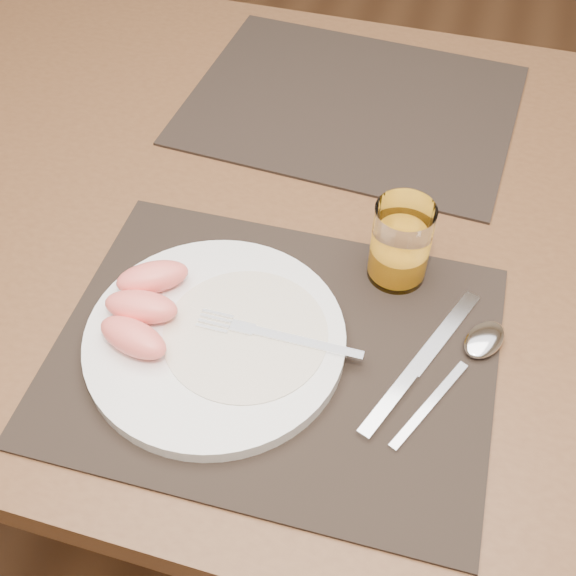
# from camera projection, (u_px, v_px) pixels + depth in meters

# --- Properties ---
(ground) EXTENTS (5.00, 5.00, 0.00)m
(ground) POSITION_uv_depth(u_px,v_px,m) (311.00, 480.00, 1.46)
(ground) COLOR #54331C
(ground) RESTS_ON ground
(table) EXTENTS (1.40, 0.90, 0.75)m
(table) POSITION_uv_depth(u_px,v_px,m) (323.00, 257.00, 0.95)
(table) COLOR brown
(table) RESTS_ON ground
(placemat_near) EXTENTS (0.46, 0.36, 0.00)m
(placemat_near) POSITION_uv_depth(u_px,v_px,m) (275.00, 352.00, 0.75)
(placemat_near) COLOR black
(placemat_near) RESTS_ON table
(placemat_far) EXTENTS (0.47, 0.38, 0.00)m
(placemat_far) POSITION_uv_depth(u_px,v_px,m) (352.00, 104.00, 1.02)
(placemat_far) COLOR black
(placemat_far) RESTS_ON table
(plate) EXTENTS (0.27, 0.27, 0.02)m
(plate) POSITION_uv_depth(u_px,v_px,m) (215.00, 339.00, 0.75)
(plate) COLOR white
(plate) RESTS_ON placemat_near
(plate_dressing) EXTENTS (0.17, 0.17, 0.00)m
(plate_dressing) POSITION_uv_depth(u_px,v_px,m) (245.00, 333.00, 0.74)
(plate_dressing) COLOR white
(plate_dressing) RESTS_ON plate
(fork) EXTENTS (0.17, 0.02, 0.00)m
(fork) POSITION_uv_depth(u_px,v_px,m) (265.00, 333.00, 0.74)
(fork) COLOR silver
(fork) RESTS_ON plate
(knife) EXTENTS (0.09, 0.21, 0.01)m
(knife) POSITION_uv_depth(u_px,v_px,m) (412.00, 373.00, 0.73)
(knife) COLOR silver
(knife) RESTS_ON placemat_near
(spoon) EXTENTS (0.10, 0.18, 0.01)m
(spoon) POSITION_uv_depth(u_px,v_px,m) (477.00, 349.00, 0.74)
(spoon) COLOR silver
(spoon) RESTS_ON placemat_near
(juice_glass) EXTENTS (0.07, 0.07, 0.10)m
(juice_glass) POSITION_uv_depth(u_px,v_px,m) (400.00, 246.00, 0.78)
(juice_glass) COLOR white
(juice_glass) RESTS_ON placemat_near
(grapefruit_wedges) EXTENTS (0.10, 0.14, 0.03)m
(grapefruit_wedges) POSITION_uv_depth(u_px,v_px,m) (143.00, 306.00, 0.74)
(grapefruit_wedges) COLOR #FF7868
(grapefruit_wedges) RESTS_ON plate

